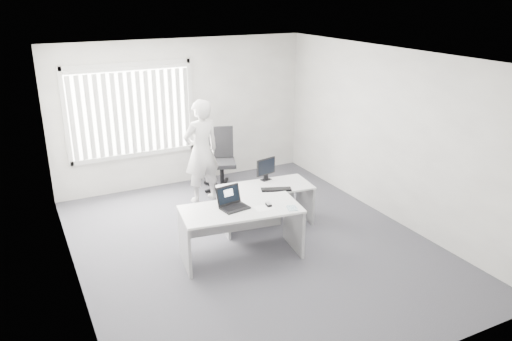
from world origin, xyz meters
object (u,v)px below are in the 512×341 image
desk_far (265,197)px  person (201,151)px  desk_near (241,222)px  office_chair (222,170)px  monitor (266,169)px  laptop (235,199)px

desk_far → person: size_ratio=0.82×
desk_near → office_chair: office_chair is taller
desk_far → monitor: bearing=66.8°
office_chair → monitor: (0.13, -1.58, 0.49)m
desk_near → monitor: (0.94, 1.03, 0.31)m
person → laptop: bearing=72.4°
desk_near → laptop: 0.37m
desk_far → person: (-0.55, 1.40, 0.45)m
desk_near → laptop: laptop is taller
office_chair → person: person is taller
laptop → monitor: bearing=35.5°
desk_near → office_chair: size_ratio=1.50×
office_chair → desk_far: bearing=-71.7°
desk_near → person: person is taller
desk_far → monitor: (0.14, 0.25, 0.37)m
laptop → office_chair: bearing=61.9°
office_chair → laptop: bearing=-90.4°
laptop → monitor: 1.43m
desk_near → desk_far: size_ratio=1.15×
desk_far → laptop: (-0.88, -0.75, 0.42)m
desk_far → laptop: 1.23m
office_chair → person: 0.91m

